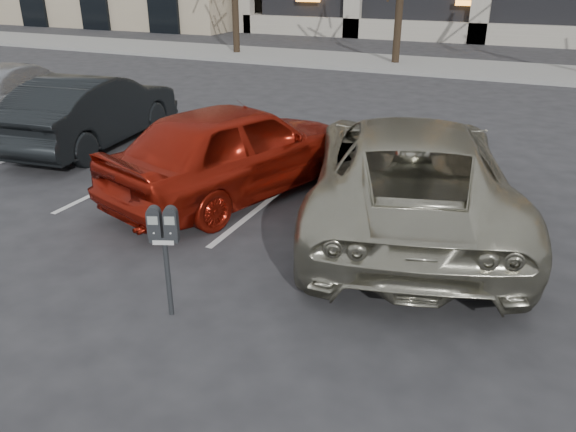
{
  "coord_description": "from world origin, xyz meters",
  "views": [
    {
      "loc": [
        2.36,
        -6.02,
        3.48
      ],
      "look_at": [
        -0.03,
        -0.72,
        0.9
      ],
      "focal_mm": 35.0,
      "sensor_mm": 36.0,
      "label": 1
    }
  ],
  "objects_px": {
    "car_silver": "(16,93)",
    "car_red": "(236,149)",
    "car_dark": "(93,110)",
    "parking_meter": "(164,235)",
    "suv_silver": "(408,172)"
  },
  "relations": [
    {
      "from": "car_silver",
      "to": "car_red",
      "type": "bearing_deg",
      "value": 150.65
    },
    {
      "from": "car_dark",
      "to": "parking_meter",
      "type": "bearing_deg",
      "value": 130.63
    },
    {
      "from": "car_red",
      "to": "car_dark",
      "type": "xyz_separation_m",
      "value": [
        -4.16,
        1.29,
        -0.04
      ]
    },
    {
      "from": "parking_meter",
      "to": "car_red",
      "type": "relative_size",
      "value": 0.27
    },
    {
      "from": "suv_silver",
      "to": "car_silver",
      "type": "xyz_separation_m",
      "value": [
        -10.0,
        2.02,
        -0.08
      ]
    },
    {
      "from": "parking_meter",
      "to": "car_red",
      "type": "xyz_separation_m",
      "value": [
        -1.07,
        3.45,
        -0.18
      ]
    },
    {
      "from": "parking_meter",
      "to": "suv_silver",
      "type": "xyz_separation_m",
      "value": [
        1.75,
        3.43,
        -0.16
      ]
    },
    {
      "from": "car_dark",
      "to": "car_silver",
      "type": "relative_size",
      "value": 0.9
    },
    {
      "from": "parking_meter",
      "to": "car_silver",
      "type": "xyz_separation_m",
      "value": [
        -8.25,
        5.45,
        -0.24
      ]
    },
    {
      "from": "parking_meter",
      "to": "car_silver",
      "type": "bearing_deg",
      "value": 124.01
    },
    {
      "from": "suv_silver",
      "to": "parking_meter",
      "type": "bearing_deg",
      "value": 47.44
    },
    {
      "from": "car_red",
      "to": "car_dark",
      "type": "bearing_deg",
      "value": 0.67
    },
    {
      "from": "parking_meter",
      "to": "car_dark",
      "type": "xyz_separation_m",
      "value": [
        -5.23,
        4.74,
        -0.22
      ]
    },
    {
      "from": "car_red",
      "to": "suv_silver",
      "type": "bearing_deg",
      "value": -162.3
    },
    {
      "from": "suv_silver",
      "to": "car_dark",
      "type": "height_order",
      "value": "suv_silver"
    }
  ]
}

